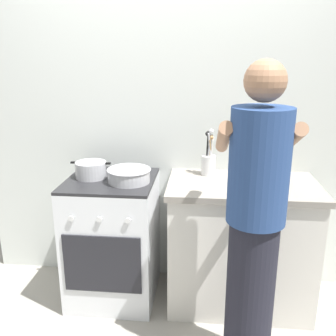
{
  "coord_description": "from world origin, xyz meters",
  "views": [
    {
      "loc": [
        0.28,
        -2.23,
        1.71
      ],
      "look_at": [
        0.05,
        0.12,
        1.0
      ],
      "focal_mm": 40.01,
      "sensor_mm": 36.0,
      "label": 1
    }
  ],
  "objects_px": {
    "oil_bottle": "(279,170)",
    "pot": "(91,170)",
    "utensil_crock": "(209,161)",
    "person": "(254,228)",
    "mixing_bowl": "(129,175)",
    "stove_range": "(113,239)"
  },
  "relations": [
    {
      "from": "pot",
      "to": "utensil_crock",
      "type": "relative_size",
      "value": 0.84
    },
    {
      "from": "person",
      "to": "pot",
      "type": "bearing_deg",
      "value": 149.58
    },
    {
      "from": "utensil_crock",
      "to": "oil_bottle",
      "type": "relative_size",
      "value": 1.29
    },
    {
      "from": "mixing_bowl",
      "to": "person",
      "type": "xyz_separation_m",
      "value": [
        0.76,
        -0.54,
        -0.09
      ]
    },
    {
      "from": "mixing_bowl",
      "to": "utensil_crock",
      "type": "xyz_separation_m",
      "value": [
        0.53,
        0.21,
        0.05
      ]
    },
    {
      "from": "stove_range",
      "to": "pot",
      "type": "xyz_separation_m",
      "value": [
        -0.14,
        0.03,
        0.51
      ]
    },
    {
      "from": "oil_bottle",
      "to": "pot",
      "type": "bearing_deg",
      "value": 177.72
    },
    {
      "from": "stove_range",
      "to": "oil_bottle",
      "type": "height_order",
      "value": "oil_bottle"
    },
    {
      "from": "stove_range",
      "to": "utensil_crock",
      "type": "height_order",
      "value": "utensil_crock"
    },
    {
      "from": "mixing_bowl",
      "to": "stove_range",
      "type": "bearing_deg",
      "value": 162.54
    },
    {
      "from": "stove_range",
      "to": "pot",
      "type": "distance_m",
      "value": 0.53
    },
    {
      "from": "pot",
      "to": "person",
      "type": "xyz_separation_m",
      "value": [
        1.04,
        -0.61,
        -0.1
      ]
    },
    {
      "from": "pot",
      "to": "oil_bottle",
      "type": "distance_m",
      "value": 1.26
    },
    {
      "from": "utensil_crock",
      "to": "person",
      "type": "bearing_deg",
      "value": -72.66
    },
    {
      "from": "pot",
      "to": "mixing_bowl",
      "type": "distance_m",
      "value": 0.29
    },
    {
      "from": "mixing_bowl",
      "to": "person",
      "type": "height_order",
      "value": "person"
    },
    {
      "from": "stove_range",
      "to": "oil_bottle",
      "type": "relative_size",
      "value": 3.49
    },
    {
      "from": "pot",
      "to": "person",
      "type": "height_order",
      "value": "person"
    },
    {
      "from": "pot",
      "to": "utensil_crock",
      "type": "distance_m",
      "value": 0.82
    },
    {
      "from": "oil_bottle",
      "to": "stove_range",
      "type": "bearing_deg",
      "value": 178.73
    },
    {
      "from": "pot",
      "to": "oil_bottle",
      "type": "height_order",
      "value": "oil_bottle"
    },
    {
      "from": "pot",
      "to": "oil_bottle",
      "type": "bearing_deg",
      "value": -2.28
    }
  ]
}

